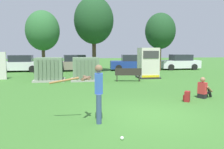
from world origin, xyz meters
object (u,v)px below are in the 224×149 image
at_px(sports_ball, 122,138).
at_px(parked_car_rightmost, 180,62).
at_px(generator_enclosure, 148,63).
at_px(batter, 97,90).
at_px(parked_car_left_of_center, 73,63).
at_px(seated_spectator, 204,90).
at_px(backpack, 187,97).
at_px(transformer_west, 49,70).
at_px(parked_car_leftmost, 20,64).
at_px(parked_car_right_of_center, 131,63).
at_px(transformer_mid_west, 86,69).
at_px(park_bench, 128,74).

xyz_separation_m(sports_ball, parked_car_rightmost, (10.29, 17.89, 0.71)).
bearing_deg(sports_ball, generator_enclosure, 68.39).
height_order(batter, parked_car_left_of_center, batter).
bearing_deg(generator_enclosure, parked_car_rightmost, 48.37).
xyz_separation_m(seated_spectator, backpack, (-1.09, -0.55, -0.16)).
bearing_deg(batter, seated_spectator, 26.42).
relative_size(transformer_west, backpack, 4.77).
xyz_separation_m(parked_car_leftmost, parked_car_right_of_center, (11.04, -0.53, 0.00)).
relative_size(transformer_mid_west, generator_enclosure, 0.91).
bearing_deg(parked_car_leftmost, sports_ball, -71.21).
xyz_separation_m(parked_car_right_of_center, parked_car_rightmost, (5.47, 0.11, 0.00)).
distance_m(generator_enclosure, batter, 11.02).
relative_size(seated_spectator, parked_car_left_of_center, 0.22).
height_order(park_bench, batter, batter).
bearing_deg(generator_enclosure, backpack, -96.82).
height_order(transformer_west, transformer_mid_west, same).
height_order(transformer_west, parked_car_rightmost, same).
distance_m(batter, sports_ball, 1.87).
xyz_separation_m(transformer_west, batter, (2.32, -9.48, 0.19)).
bearing_deg(backpack, parked_car_leftmost, 123.60).
relative_size(transformer_west, sports_ball, 23.33).
distance_m(transformer_west, backpack, 9.83).
bearing_deg(park_bench, transformer_west, 167.21).
bearing_deg(batter, backpack, 26.35).
xyz_separation_m(parked_car_left_of_center, parked_car_right_of_center, (5.88, -0.42, 0.00)).
xyz_separation_m(park_bench, batter, (-3.01, -8.27, 0.44)).
bearing_deg(sports_ball, transformer_west, 104.06).
bearing_deg(transformer_west, backpack, -49.75).
height_order(sports_ball, parked_car_rightmost, parked_car_rightmost).
relative_size(seated_spectator, parked_car_leftmost, 0.23).
height_order(parked_car_leftmost, parked_car_rightmost, same).
xyz_separation_m(parked_car_leftmost, parked_car_rightmost, (16.52, -0.42, 0.00)).
distance_m(transformer_west, parked_car_leftmost, 8.06).
bearing_deg(generator_enclosure, batter, -116.74).
relative_size(transformer_mid_west, parked_car_rightmost, 0.50).
xyz_separation_m(batter, parked_car_leftmost, (-5.79, 16.75, -0.22)).
bearing_deg(transformer_mid_west, park_bench, -20.17).
height_order(sports_ball, seated_spectator, seated_spectator).
xyz_separation_m(transformer_west, seated_spectator, (7.43, -6.94, -0.41)).
xyz_separation_m(transformer_mid_west, parked_car_right_of_center, (5.06, 6.92, -0.04)).
bearing_deg(sports_ball, parked_car_right_of_center, 74.86).
bearing_deg(parked_car_leftmost, generator_enclosure, -32.75).
xyz_separation_m(transformer_west, parked_car_left_of_center, (1.69, 7.17, -0.04)).
xyz_separation_m(generator_enclosure, sports_ball, (-4.52, -11.40, -1.09)).
height_order(transformer_west, generator_enclosure, generator_enclosure).
distance_m(parked_car_leftmost, parked_car_left_of_center, 5.16).
relative_size(transformer_mid_west, park_bench, 1.14).
height_order(transformer_west, parked_car_right_of_center, same).
relative_size(transformer_west, parked_car_leftmost, 0.50).
bearing_deg(parked_car_leftmost, batter, -70.94).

